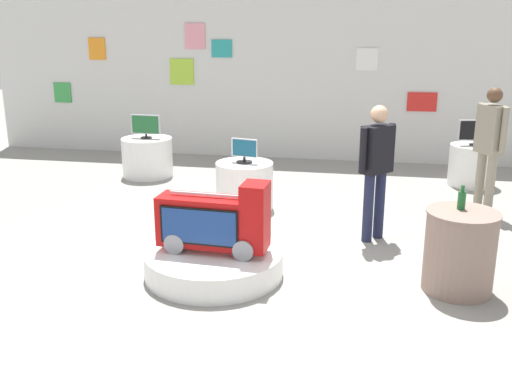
% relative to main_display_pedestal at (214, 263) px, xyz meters
% --- Properties ---
extents(ground_plane, '(30.00, 30.00, 0.00)m').
position_rel_main_display_pedestal_xyz_m(ground_plane, '(0.39, 0.42, -0.13)').
color(ground_plane, gray).
extents(back_wall_display, '(12.56, 0.13, 2.94)m').
position_rel_main_display_pedestal_xyz_m(back_wall_display, '(0.38, 5.47, 1.34)').
color(back_wall_display, silver).
rests_on(back_wall_display, ground).
extents(main_display_pedestal, '(1.41, 1.41, 0.26)m').
position_rel_main_display_pedestal_xyz_m(main_display_pedestal, '(0.00, 0.00, 0.00)').
color(main_display_pedestal, white).
rests_on(main_display_pedestal, ground).
extents(novelty_firetruck_tv, '(1.14, 0.44, 0.74)m').
position_rel_main_display_pedestal_xyz_m(novelty_firetruck_tv, '(0.02, -0.01, 0.44)').
color(novelty_firetruck_tv, gray).
rests_on(novelty_firetruck_tv, main_display_pedestal).
extents(display_pedestal_left_rear, '(0.84, 0.84, 0.65)m').
position_rel_main_display_pedestal_xyz_m(display_pedestal_left_rear, '(-2.11, 3.66, 0.20)').
color(display_pedestal_left_rear, white).
rests_on(display_pedestal_left_rear, ground).
extents(tv_on_left_rear, '(0.51, 0.19, 0.39)m').
position_rel_main_display_pedestal_xyz_m(tv_on_left_rear, '(-2.11, 3.66, 0.74)').
color(tv_on_left_rear, black).
rests_on(tv_on_left_rear, display_pedestal_left_rear).
extents(display_pedestal_center_rear, '(0.72, 0.72, 0.65)m').
position_rel_main_display_pedestal_xyz_m(display_pedestal_center_rear, '(3.19, 4.05, 0.20)').
color(display_pedestal_center_rear, white).
rests_on(display_pedestal_center_rear, ground).
extents(tv_on_center_rear, '(0.54, 0.16, 0.40)m').
position_rel_main_display_pedestal_xyz_m(tv_on_center_rear, '(3.19, 4.05, 0.75)').
color(tv_on_center_rear, black).
rests_on(tv_on_center_rear, display_pedestal_center_rear).
extents(display_pedestal_right_rear, '(0.80, 0.80, 0.65)m').
position_rel_main_display_pedestal_xyz_m(display_pedestal_right_rear, '(-0.14, 2.23, 0.20)').
color(display_pedestal_right_rear, white).
rests_on(display_pedestal_right_rear, ground).
extents(tv_on_right_rear, '(0.37, 0.22, 0.33)m').
position_rel_main_display_pedestal_xyz_m(tv_on_right_rear, '(-0.13, 2.22, 0.69)').
color(tv_on_right_rear, black).
rests_on(tv_on_right_rear, display_pedestal_right_rear).
extents(side_table_round, '(0.68, 0.68, 0.80)m').
position_rel_main_display_pedestal_xyz_m(side_table_round, '(2.40, 0.08, 0.28)').
color(side_table_round, gray).
rests_on(side_table_round, ground).
extents(bottle_on_side_table, '(0.07, 0.07, 0.23)m').
position_rel_main_display_pedestal_xyz_m(bottle_on_side_table, '(2.38, 0.16, 0.76)').
color(bottle_on_side_table, '#195926').
rests_on(bottle_on_side_table, side_table_round).
extents(shopper_browsing_near_truck, '(0.36, 0.50, 1.70)m').
position_rel_main_display_pedestal_xyz_m(shopper_browsing_near_truck, '(3.11, 2.64, 0.86)').
color(shopper_browsing_near_truck, gray).
rests_on(shopper_browsing_near_truck, ground).
extents(shopper_browsing_rear, '(0.40, 0.44, 1.61)m').
position_rel_main_display_pedestal_xyz_m(shopper_browsing_rear, '(1.61, 1.32, 0.81)').
color(shopper_browsing_rear, '#1E233F').
rests_on(shopper_browsing_rear, ground).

